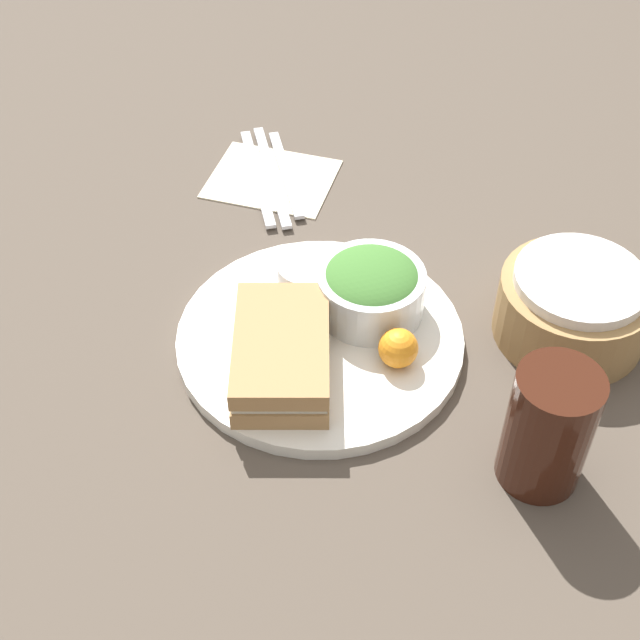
{
  "coord_description": "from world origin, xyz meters",
  "views": [
    {
      "loc": [
        0.6,
        0.18,
        0.67
      ],
      "look_at": [
        0.0,
        0.0,
        0.03
      ],
      "focal_mm": 50.0,
      "sensor_mm": 36.0,
      "label": 1
    }
  ],
  "objects_px": {
    "spoon": "(286,174)",
    "salad_bowl": "(371,287)",
    "drink_glass": "(548,428)",
    "knife": "(272,175)",
    "sandwich": "(282,353)",
    "dressing_cup": "(307,276)",
    "plate": "(320,339)",
    "fork": "(257,177)",
    "bread_basket": "(574,306)"
  },
  "relations": [
    {
      "from": "spoon",
      "to": "salad_bowl",
      "type": "bearing_deg",
      "value": -171.34
    },
    {
      "from": "drink_glass",
      "to": "knife",
      "type": "xyz_separation_m",
      "value": [
        -0.35,
        -0.37,
        -0.06
      ]
    },
    {
      "from": "sandwich",
      "to": "salad_bowl",
      "type": "xyz_separation_m",
      "value": [
        -0.11,
        0.06,
        0.01
      ]
    },
    {
      "from": "salad_bowl",
      "to": "dressing_cup",
      "type": "bearing_deg",
      "value": -101.12
    },
    {
      "from": "plate",
      "to": "salad_bowl",
      "type": "distance_m",
      "value": 0.07
    },
    {
      "from": "drink_glass",
      "to": "spoon",
      "type": "relative_size",
      "value": 0.7
    },
    {
      "from": "drink_glass",
      "to": "salad_bowl",
      "type": "bearing_deg",
      "value": -126.93
    },
    {
      "from": "dressing_cup",
      "to": "spoon",
      "type": "bearing_deg",
      "value": -155.78
    },
    {
      "from": "sandwich",
      "to": "dressing_cup",
      "type": "height_order",
      "value": "sandwich"
    },
    {
      "from": "plate",
      "to": "sandwich",
      "type": "distance_m",
      "value": 0.07
    },
    {
      "from": "sandwich",
      "to": "fork",
      "type": "relative_size",
      "value": 0.85
    },
    {
      "from": "knife",
      "to": "drink_glass",
      "type": "bearing_deg",
      "value": -161.93
    },
    {
      "from": "plate",
      "to": "drink_glass",
      "type": "relative_size",
      "value": 2.34
    },
    {
      "from": "dressing_cup",
      "to": "knife",
      "type": "height_order",
      "value": "dressing_cup"
    },
    {
      "from": "salad_bowl",
      "to": "drink_glass",
      "type": "relative_size",
      "value": 0.89
    },
    {
      "from": "sandwich",
      "to": "knife",
      "type": "distance_m",
      "value": 0.33
    },
    {
      "from": "plate",
      "to": "spoon",
      "type": "relative_size",
      "value": 1.63
    },
    {
      "from": "plate",
      "to": "salad_bowl",
      "type": "xyz_separation_m",
      "value": [
        -0.05,
        0.04,
        0.04
      ]
    },
    {
      "from": "fork",
      "to": "bread_basket",
      "type": "bearing_deg",
      "value": -140.14
    },
    {
      "from": "sandwich",
      "to": "dressing_cup",
      "type": "relative_size",
      "value": 2.67
    },
    {
      "from": "fork",
      "to": "knife",
      "type": "bearing_deg",
      "value": -90.0
    },
    {
      "from": "knife",
      "to": "spoon",
      "type": "height_order",
      "value": "same"
    },
    {
      "from": "plate",
      "to": "drink_glass",
      "type": "height_order",
      "value": "drink_glass"
    },
    {
      "from": "salad_bowl",
      "to": "drink_glass",
      "type": "bearing_deg",
      "value": 53.07
    },
    {
      "from": "drink_glass",
      "to": "spoon",
      "type": "xyz_separation_m",
      "value": [
        -0.36,
        -0.35,
        -0.06
      ]
    },
    {
      "from": "plate",
      "to": "salad_bowl",
      "type": "bearing_deg",
      "value": 140.7
    },
    {
      "from": "bread_basket",
      "to": "fork",
      "type": "xyz_separation_m",
      "value": [
        -0.16,
        -0.39,
        -0.03
      ]
    },
    {
      "from": "fork",
      "to": "knife",
      "type": "distance_m",
      "value": 0.02
    },
    {
      "from": "bread_basket",
      "to": "fork",
      "type": "height_order",
      "value": "bread_basket"
    },
    {
      "from": "salad_bowl",
      "to": "bread_basket",
      "type": "distance_m",
      "value": 0.21
    },
    {
      "from": "drink_glass",
      "to": "bread_basket",
      "type": "distance_m",
      "value": 0.19
    },
    {
      "from": "dressing_cup",
      "to": "drink_glass",
      "type": "xyz_separation_m",
      "value": [
        0.16,
        0.26,
        0.03
      ]
    },
    {
      "from": "drink_glass",
      "to": "knife",
      "type": "distance_m",
      "value": 0.51
    },
    {
      "from": "drink_glass",
      "to": "plate",
      "type": "bearing_deg",
      "value": -112.41
    },
    {
      "from": "knife",
      "to": "dressing_cup",
      "type": "bearing_deg",
      "value": -179.65
    },
    {
      "from": "salad_bowl",
      "to": "spoon",
      "type": "relative_size",
      "value": 0.62
    },
    {
      "from": "plate",
      "to": "bread_basket",
      "type": "height_order",
      "value": "bread_basket"
    },
    {
      "from": "fork",
      "to": "plate",
      "type": "bearing_deg",
      "value": -176.42
    },
    {
      "from": "fork",
      "to": "spoon",
      "type": "xyz_separation_m",
      "value": [
        -0.02,
        0.03,
        0.0
      ]
    },
    {
      "from": "salad_bowl",
      "to": "dressing_cup",
      "type": "relative_size",
      "value": 1.75
    },
    {
      "from": "plate",
      "to": "bread_basket",
      "type": "distance_m",
      "value": 0.26
    },
    {
      "from": "fork",
      "to": "dressing_cup",
      "type": "bearing_deg",
      "value": -174.91
    },
    {
      "from": "plate",
      "to": "sandwich",
      "type": "bearing_deg",
      "value": -20.97
    },
    {
      "from": "sandwich",
      "to": "fork",
      "type": "bearing_deg",
      "value": -156.27
    },
    {
      "from": "bread_basket",
      "to": "sandwich",
      "type": "bearing_deg",
      "value": -61.08
    },
    {
      "from": "bread_basket",
      "to": "knife",
      "type": "relative_size",
      "value": 0.74
    },
    {
      "from": "drink_glass",
      "to": "knife",
      "type": "relative_size",
      "value": 0.6
    },
    {
      "from": "plate",
      "to": "knife",
      "type": "bearing_deg",
      "value": -151.38
    },
    {
      "from": "drink_glass",
      "to": "bread_basket",
      "type": "relative_size",
      "value": 0.81
    },
    {
      "from": "bread_basket",
      "to": "spoon",
      "type": "distance_m",
      "value": 0.4
    }
  ]
}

